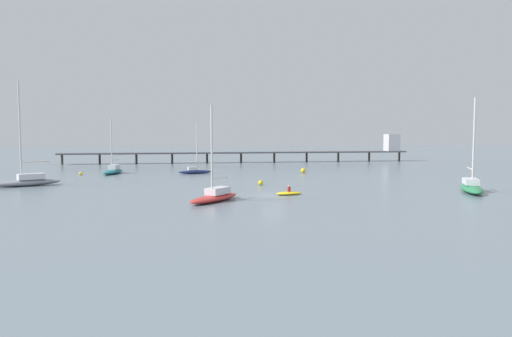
{
  "coord_description": "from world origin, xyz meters",
  "views": [
    {
      "loc": [
        -7.01,
        -54.21,
        7.21
      ],
      "look_at": [
        0.0,
        20.91,
        1.5
      ],
      "focal_mm": 33.18,
      "sensor_mm": 36.0,
      "label": 1
    }
  ],
  "objects": [
    {
      "name": "mooring_buoy_far",
      "position": [
        -0.36,
        10.14,
        0.35
      ],
      "size": [
        0.7,
        0.7,
        0.7
      ],
      "primitive_type": "sphere",
      "color": "yellow",
      "rests_on": "ground_plane"
    },
    {
      "name": "mooring_buoy_inner",
      "position": [
        9.29,
        29.14,
        0.45
      ],
      "size": [
        0.9,
        0.9,
        0.9
      ],
      "primitive_type": "sphere",
      "color": "yellow",
      "rests_on": "ground_plane"
    },
    {
      "name": "sailboat_navy",
      "position": [
        -10.03,
        29.61,
        0.6
      ],
      "size": [
        6.23,
        3.05,
        8.97
      ],
      "color": "navy",
      "rests_on": "ground_plane"
    },
    {
      "name": "ground_plane",
      "position": [
        0.0,
        0.0,
        0.0
      ],
      "size": [
        400.0,
        400.0,
        0.0
      ],
      "primitive_type": "plane",
      "color": "slate"
    },
    {
      "name": "sailboat_green",
      "position": [
        24.3,
        0.03,
        0.74
      ],
      "size": [
        5.03,
        8.74,
        11.38
      ],
      "color": "#287F4C",
      "rests_on": "ground_plane"
    },
    {
      "name": "sailboat_red",
      "position": [
        -6.73,
        -4.52,
        0.65
      ],
      "size": [
        6.31,
        7.69,
        10.09
      ],
      "color": "red",
      "rests_on": "ground_plane"
    },
    {
      "name": "sailboat_gray",
      "position": [
        -32.1,
        12.13,
        0.84
      ],
      "size": [
        8.76,
        6.65,
        14.11
      ],
      "color": "gray",
      "rests_on": "ground_plane"
    },
    {
      "name": "pier",
      "position": [
        11.54,
        60.68,
        3.04
      ],
      "size": [
        84.15,
        10.42,
        6.85
      ],
      "color": "#4C4C51",
      "rests_on": "ground_plane"
    },
    {
      "name": "sailboat_teal",
      "position": [
        -24.39,
        30.71,
        0.67
      ],
      "size": [
        3.38,
        7.79,
        9.81
      ],
      "color": "#1E727A",
      "rests_on": "ground_plane"
    },
    {
      "name": "dinghy_yellow",
      "position": [
        1.9,
        -0.08,
        0.2
      ],
      "size": [
        3.44,
        2.22,
        1.14
      ],
      "color": "yellow",
      "rests_on": "ground_plane"
    },
    {
      "name": "mooring_buoy_near",
      "position": [
        -29.26,
        28.23,
        0.29
      ],
      "size": [
        0.58,
        0.58,
        0.58
      ],
      "primitive_type": "sphere",
      "color": "yellow",
      "rests_on": "ground_plane"
    }
  ]
}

